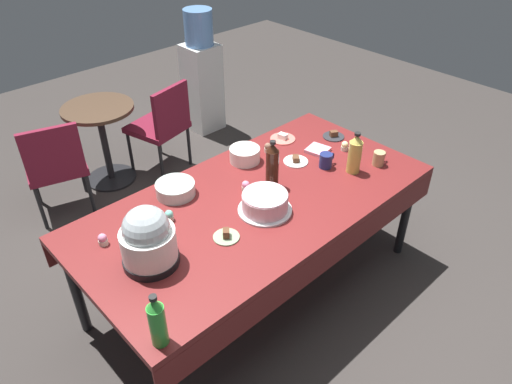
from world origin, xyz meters
The scene contains 26 objects.
ground centered at (0.00, 0.00, 0.00)m, with size 9.00×9.00×0.00m, color #383330.
potluck_table centered at (0.00, 0.00, 0.69)m, with size 2.20×1.10×0.75m.
frosted_layer_cake centered at (-0.04, -0.12, 0.81)m, with size 0.32×0.32×0.12m.
slow_cooker centered at (-0.76, -0.03, 0.90)m, with size 0.29×0.29×0.34m.
glass_salad_bowl centered at (-0.32, 0.37, 0.79)m, with size 0.24×0.24×0.08m, color #B2C6BC.
ceramic_snack_bowl centered at (0.24, 0.37, 0.80)m, with size 0.20×0.20×0.10m, color silver.
dessert_plate_white centered at (0.48, 0.12, 0.76)m, with size 0.17×0.17×0.04m.
dessert_plate_charcoal centered at (0.93, 0.17, 0.76)m, with size 0.16×0.16×0.05m.
dessert_plate_coral centered at (0.64, 0.40, 0.76)m, with size 0.18×0.18×0.05m.
dessert_plate_sage centered at (-0.36, -0.15, 0.76)m, with size 0.14×0.14×0.05m.
cupcake_vanilla centered at (0.84, -0.01, 0.78)m, with size 0.05×0.05×0.07m.
cupcake_mint centered at (-0.87, 0.26, 0.78)m, with size 0.05×0.05×0.07m.
cupcake_rose centered at (0.01, 0.11, 0.78)m, with size 0.05×0.05×0.07m.
cupcake_cocoa centered at (0.44, 0.35, 0.78)m, with size 0.05×0.05×0.07m.
cupcake_berry centered at (0.40, 0.25, 0.78)m, with size 0.05×0.05×0.07m.
cupcake_lemon centered at (-0.50, 0.19, 0.78)m, with size 0.05×0.05×0.07m.
soda_bottle_ginger_ale centered at (0.67, -0.21, 0.88)m, with size 0.09×0.09×0.28m.
soda_bottle_cola centered at (0.17, 0.04, 0.90)m, with size 0.08×0.08×0.32m.
soda_bottle_lime_soda centered at (-1.00, -0.47, 0.88)m, with size 0.07×0.07×0.28m.
coffee_mug_tan centered at (0.86, -0.28, 0.80)m, with size 0.12×0.08×0.10m.
coffee_mug_navy centered at (0.58, -0.05, 0.80)m, with size 0.13×0.08×0.10m.
paper_napkin_stack centered at (0.69, 0.11, 0.76)m, with size 0.14×0.14×0.02m, color pink.
maroon_chair_left centered at (-0.57, 1.65, 0.49)m, with size 0.54×0.54×0.85m.
maroon_chair_right centered at (0.42, 1.65, 0.49)m, with size 0.53×0.53×0.85m.
round_cafe_table centered at (-0.05, 1.87, 0.50)m, with size 0.60×0.60×0.72m.
water_cooler centered at (1.20, 2.08, 0.59)m, with size 0.32×0.32×1.24m.
Camera 1 is at (-1.59, -1.69, 2.46)m, focal length 33.67 mm.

